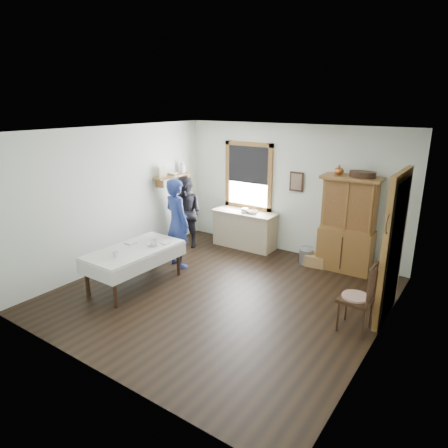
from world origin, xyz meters
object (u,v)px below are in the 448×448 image
Objects in this scene: work_counter at (244,229)px; wicker_basket at (316,261)px; woman_blue at (177,226)px; china_hutch at (348,225)px; dining_table at (135,267)px; pail at (306,256)px; figure_dark at (186,215)px; spindle_chair at (356,296)px.

work_counter is 1.78m from wicker_basket.
china_hutch is at bearing -130.58° from woman_blue.
pail is (2.08, 2.64, -0.19)m from dining_table.
pail is at bearing 16.34° from figure_dark.
figure_dark is (-0.57, 0.95, -0.09)m from woman_blue.
wicker_basket is at bearing 15.12° from figure_dark.
woman_blue is at bearing 175.90° from spindle_chair.
woman_blue is at bearing -107.85° from work_counter.
pail is 0.21m from wicker_basket.
woman_blue is (-2.76, -1.68, -0.10)m from china_hutch.
dining_table is at bearing -131.14° from wicker_basket.
woman_blue is at bearing 87.88° from dining_table.
wicker_basket is 0.23× the size of woman_blue.
china_hutch reaches higher than spindle_chair.
pail is at bearing -5.58° from work_counter.
woman_blue reaches higher than work_counter.
pail is 0.79× the size of wicker_basket.
pail is (-1.54, 1.88, -0.37)m from spindle_chair.
pail is 0.21× the size of figure_dark.
dining_table is 3.49m from wicker_basket.
work_counter is at bearing 78.88° from dining_table.
dining_table is 5.74× the size of pail.
work_counter is 1.56m from pail.
spindle_chair is 3.61m from woman_blue.
work_counter reaches higher than pail.
figure_dark is at bearing 104.42° from dining_table.
china_hutch is at bearing -0.77° from work_counter.
work_counter is 3.67m from spindle_chair.
figure_dark is (-0.53, 2.04, 0.38)m from dining_table.
china_hutch is (2.26, 0.01, 0.51)m from work_counter.
woman_blue is (0.04, 1.09, 0.47)m from dining_table.
wicker_basket is (-1.33, 1.86, -0.41)m from spindle_chair.
china_hutch is at bearing 15.82° from figure_dark.
dining_table is at bearing 106.06° from woman_blue.
pail is 2.73m from figure_dark.
figure_dark is (-1.07, -0.71, 0.32)m from work_counter.
china_hutch is at bearing 16.09° from wicker_basket.
figure_dark reaches higher than spindle_chair.
china_hutch is 0.96m from wicker_basket.
woman_blue reaches higher than wicker_basket.
spindle_chair reaches higher than pail.
dining_table is (-2.80, -2.77, -0.57)m from china_hutch.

